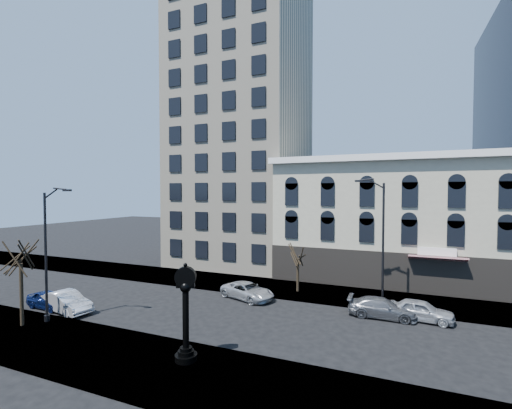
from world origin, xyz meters
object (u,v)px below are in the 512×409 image
at_px(street_lamp_near, 53,219).
at_px(car_near_a, 49,300).
at_px(car_near_b, 66,302).
at_px(street_clock, 186,316).

xyz_separation_m(street_lamp_near, car_near_a, (-3.34, 2.06, -6.53)).
xyz_separation_m(street_lamp_near, car_near_b, (-1.35, 1.96, -6.44)).
relative_size(street_lamp_near, car_near_b, 2.03).
bearing_deg(car_near_b, car_near_a, 96.58).
height_order(street_clock, car_near_a, street_clock).
bearing_deg(car_near_a, car_near_b, -89.44).
relative_size(street_clock, car_near_b, 1.12).
height_order(street_clock, street_lamp_near, street_lamp_near).
bearing_deg(car_near_b, street_clock, -94.06).
bearing_deg(street_lamp_near, car_near_a, 141.77).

